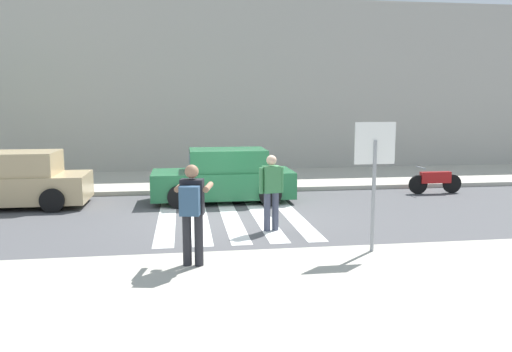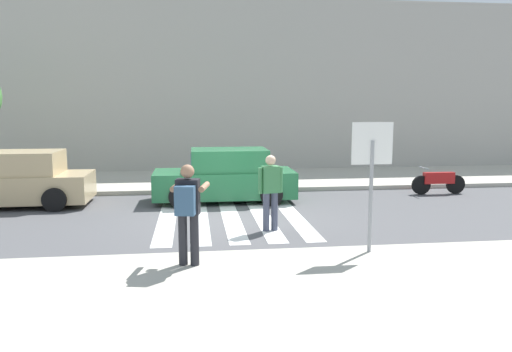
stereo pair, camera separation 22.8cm
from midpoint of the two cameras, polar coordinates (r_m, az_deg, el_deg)
name	(u,v)px [view 1 (the left image)]	position (r m, az deg, el deg)	size (l,w,h in m)	color
ground_plane	(231,219)	(12.58, -3.37, -4.89)	(120.00, 120.00, 0.00)	#4C4C4F
sidewalk_near	(277,322)	(6.70, 1.42, -16.35)	(60.00, 6.00, 0.14)	#B2AD9E
sidewalk_far	(216,180)	(18.45, -4.99, -0.46)	(60.00, 4.80, 0.14)	#B2AD9E
building_facade_far	(208,88)	(22.64, -5.76, 9.99)	(56.00, 4.00, 7.11)	#ADA89E
crosswalk_stripe_0	(167,219)	(12.74, -10.66, -4.83)	(0.44, 5.20, 0.01)	silver
crosswalk_stripe_1	(199,218)	(12.73, -7.05, -4.76)	(0.44, 5.20, 0.01)	silver
crosswalk_stripe_2	(230,217)	(12.77, -3.45, -4.67)	(0.44, 5.20, 0.01)	silver
crosswalk_stripe_3	(261,216)	(12.86, 0.12, -4.56)	(0.44, 5.20, 0.01)	silver
crosswalk_stripe_4	(292,215)	(13.00, 3.62, -4.44)	(0.44, 5.20, 0.01)	silver
stop_sign	(374,158)	(9.29, 12.71, 1.99)	(0.76, 0.08, 2.39)	gray
photographer_with_backpack	(192,206)	(8.40, -8.10, -3.45)	(0.68, 0.91, 1.72)	#232328
pedestrian_crossing	(271,188)	(11.21, 1.18, -1.42)	(0.57, 0.31, 1.72)	#474C60
parked_car_tan	(13,181)	(15.43, -26.40, -0.55)	(4.10, 1.92, 1.55)	tan
parked_car_green	(224,177)	(14.70, -4.11, -0.10)	(4.10, 1.92, 1.55)	#236B3D
motorcycle	(435,181)	(16.94, 19.43, -0.51)	(1.76, 0.60, 0.87)	black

